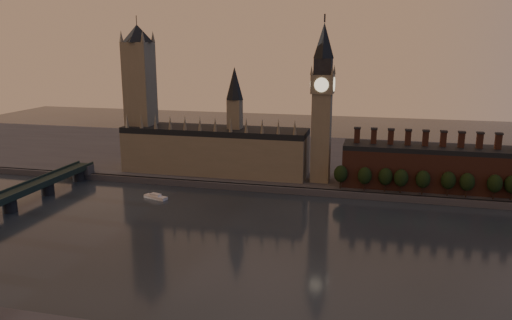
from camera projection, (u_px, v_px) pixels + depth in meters
The scene contains 16 objects.
ground at pixel (270, 249), 231.24m from camera, with size 900.00×900.00×0.00m, color black.
north_bank at pixel (317, 160), 399.13m from camera, with size 900.00×182.00×4.00m.
palace_of_westminster at pixel (215, 148), 349.97m from camera, with size 130.00×30.30×74.00m.
victoria_tower at pixel (140, 93), 354.47m from camera, with size 24.00×24.00×108.00m.
big_ben at pixel (322, 102), 319.99m from camera, with size 15.00×15.00×107.00m.
chimney_block at pixel (432, 167), 312.57m from camera, with size 110.00×25.00×37.00m.
embankment_tree_0 at pixel (341, 174), 312.49m from camera, with size 8.60×8.60×14.88m.
embankment_tree_1 at pixel (365, 176), 308.15m from camera, with size 8.60×8.60×14.88m.
embankment_tree_2 at pixel (385, 177), 305.98m from camera, with size 8.60×8.60×14.88m.
embankment_tree_3 at pixel (401, 178), 302.90m from camera, with size 8.60×8.60×14.88m.
embankment_tree_4 at pixel (423, 179), 299.91m from camera, with size 8.60×8.60×14.88m.
embankment_tree_5 at pixel (448, 180), 297.48m from camera, with size 8.60×8.60×14.88m.
embankment_tree_6 at pixel (467, 182), 294.24m from camera, with size 8.60×8.60×14.88m.
embankment_tree_7 at pixel (495, 184), 290.74m from camera, with size 8.60×8.60×14.88m.
embankment_tree_8 at pixel (512, 184), 288.98m from camera, with size 8.60×8.60×14.88m.
river_boat at pixel (156, 197), 306.85m from camera, with size 16.44×9.13×3.16m.
Camera 1 is at (45.21, -211.04, 93.06)m, focal length 35.00 mm.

